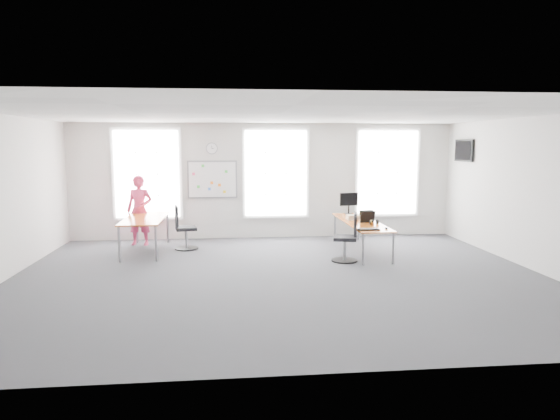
{
  "coord_description": "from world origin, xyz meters",
  "views": [
    {
      "loc": [
        -0.93,
        -9.03,
        2.47
      ],
      "look_at": [
        0.13,
        1.2,
        1.1
      ],
      "focal_mm": 32.0,
      "sensor_mm": 36.0,
      "label": 1
    }
  ],
  "objects": [
    {
      "name": "window_mid",
      "position": [
        0.3,
        3.97,
        1.7
      ],
      "size": [
        1.6,
        0.06,
        2.2
      ],
      "primitive_type": "cube",
      "color": "white",
      "rests_on": "wall_back"
    },
    {
      "name": "laptop_sleeve",
      "position": [
        2.19,
        1.91,
        0.83
      ],
      "size": [
        0.35,
        0.24,
        0.28
      ],
      "rotation": [
        0.0,
        0.0,
        0.16
      ],
      "color": "black",
      "rests_on": "desk_right"
    },
    {
      "name": "chair_right",
      "position": [
        1.55,
        1.09,
        0.45
      ],
      "size": [
        0.57,
        0.56,
        1.04
      ],
      "rotation": [
        0.0,
        0.0,
        -1.8
      ],
      "color": "black",
      "rests_on": "ground"
    },
    {
      "name": "mouse",
      "position": [
        2.35,
        1.02,
        0.71
      ],
      "size": [
        0.09,
        0.12,
        0.04
      ],
      "primitive_type": "ellipsoid",
      "rotation": [
        0.0,
        0.0,
        0.23
      ],
      "color": "black",
      "rests_on": "desk_right"
    },
    {
      "name": "lens_cap",
      "position": [
        2.2,
        1.3,
        0.69
      ],
      "size": [
        0.06,
        0.06,
        0.01
      ],
      "primitive_type": "cylinder",
      "rotation": [
        0.0,
        0.0,
        -0.14
      ],
      "color": "black",
      "rests_on": "desk_right"
    },
    {
      "name": "person",
      "position": [
        -3.1,
        3.31,
        0.86
      ],
      "size": [
        0.68,
        0.5,
        1.71
      ],
      "primitive_type": "imported",
      "rotation": [
        0.0,
        0.0,
        -0.16
      ],
      "color": "#CC335D",
      "rests_on": "ground"
    },
    {
      "name": "desk_right",
      "position": [
        2.1,
        2.09,
        0.64
      ],
      "size": [
        0.75,
        2.83,
        0.69
      ],
      "color": "orange",
      "rests_on": "ground"
    },
    {
      "name": "chair_left",
      "position": [
        -2.0,
        2.68,
        0.45
      ],
      "size": [
        0.55,
        0.55,
        1.03
      ],
      "rotation": [
        0.0,
        0.0,
        1.75
      ],
      "color": "black",
      "rests_on": "ground"
    },
    {
      "name": "window_left",
      "position": [
        -3.0,
        3.97,
        1.7
      ],
      "size": [
        1.6,
        0.06,
        2.2
      ],
      "primitive_type": "cube",
      "color": "white",
      "rests_on": "wall_back"
    },
    {
      "name": "window_right",
      "position": [
        3.3,
        3.97,
        1.7
      ],
      "size": [
        1.6,
        0.06,
        2.2
      ],
      "primitive_type": "cube",
      "color": "white",
      "rests_on": "wall_back"
    },
    {
      "name": "wall_front",
      "position": [
        0.0,
        -4.0,
        1.5
      ],
      "size": [
        10.0,
        0.0,
        10.0
      ],
      "primitive_type": "plane",
      "rotation": [
        -1.57,
        0.0,
        0.0
      ],
      "color": "silver",
      "rests_on": "ground"
    },
    {
      "name": "whiteboard",
      "position": [
        -1.35,
        3.97,
        1.55
      ],
      "size": [
        1.2,
        0.03,
        0.9
      ],
      "primitive_type": "cube",
      "color": "white",
      "rests_on": "wall_back"
    },
    {
      "name": "monitor",
      "position": [
        2.1,
        3.29,
        1.02
      ],
      "size": [
        0.49,
        0.2,
        0.55
      ],
      "rotation": [
        0.0,
        0.0,
        0.2
      ],
      "color": "black",
      "rests_on": "desk_right"
    },
    {
      "name": "wall_right",
      "position": [
        5.0,
        0.0,
        1.5
      ],
      "size": [
        0.0,
        10.0,
        10.0
      ],
      "primitive_type": "plane",
      "rotation": [
        1.57,
        0.0,
        -1.57
      ],
      "color": "silver",
      "rests_on": "ground"
    },
    {
      "name": "keyboard",
      "position": [
        1.95,
        0.93,
        0.7
      ],
      "size": [
        0.46,
        0.19,
        0.02
      ],
      "primitive_type": "cube",
      "rotation": [
        0.0,
        0.0,
        0.07
      ],
      "color": "black",
      "rests_on": "desk_right"
    },
    {
      "name": "ceiling",
      "position": [
        0.0,
        0.0,
        3.0
      ],
      "size": [
        10.0,
        10.0,
        0.0
      ],
      "primitive_type": "plane",
      "rotation": [
        3.14,
        0.0,
        0.0
      ],
      "color": "white",
      "rests_on": "ground"
    },
    {
      "name": "wall_clock",
      "position": [
        -1.35,
        3.97,
        2.35
      ],
      "size": [
        0.3,
        0.04,
        0.3
      ],
      "primitive_type": "cylinder",
      "rotation": [
        1.57,
        0.0,
        0.0
      ],
      "color": "gray",
      "rests_on": "wall_back"
    },
    {
      "name": "tv",
      "position": [
        4.95,
        3.0,
        2.3
      ],
      "size": [
        0.06,
        0.9,
        0.55
      ],
      "primitive_type": "cube",
      "color": "black",
      "rests_on": "wall_right"
    },
    {
      "name": "wall_back",
      "position": [
        0.0,
        4.0,
        1.5
      ],
      "size": [
        10.0,
        0.0,
        10.0
      ],
      "primitive_type": "plane",
      "rotation": [
        1.57,
        0.0,
        0.0
      ],
      "color": "silver",
      "rests_on": "ground"
    },
    {
      "name": "headphones",
      "position": [
        2.26,
        1.64,
        0.74
      ],
      "size": [
        0.2,
        0.11,
        0.12
      ],
      "rotation": [
        0.0,
        0.0,
        -0.3
      ],
      "color": "black",
      "rests_on": "desk_right"
    },
    {
      "name": "desk_left",
      "position": [
        -2.85,
        2.51,
        0.73
      ],
      "size": [
        0.87,
        2.18,
        0.79
      ],
      "color": "orange",
      "rests_on": "ground"
    },
    {
      "name": "floor",
      "position": [
        0.0,
        0.0,
        0.0
      ],
      "size": [
        10.0,
        10.0,
        0.0
      ],
      "primitive_type": "plane",
      "color": "#2A2A2E",
      "rests_on": "ground"
    },
    {
      "name": "paper_stack",
      "position": [
        2.0,
        2.41,
        0.74
      ],
      "size": [
        0.33,
        0.26,
        0.11
      ],
      "primitive_type": "cube",
      "rotation": [
        0.0,
        0.0,
        0.06
      ],
      "color": "beige",
      "rests_on": "desk_right"
    }
  ]
}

